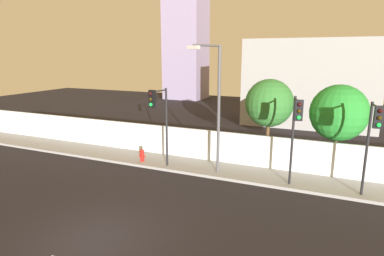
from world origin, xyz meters
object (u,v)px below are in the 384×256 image
at_px(street_lamp_curbside, 215,99).
at_px(roadside_tree_leftmost, 269,103).
at_px(traffic_light_center, 296,124).
at_px(roadside_tree_midleft, 339,113).
at_px(traffic_light_left, 373,131).
at_px(traffic_light_right, 159,111).
at_px(fire_hydrant, 142,155).

distance_m(street_lamp_curbside, roadside_tree_leftmost, 3.79).
xyz_separation_m(traffic_light_center, roadside_tree_midleft, (1.78, 3.66, 0.01)).
bearing_deg(roadside_tree_midleft, traffic_light_center, -115.98).
height_order(traffic_light_left, traffic_light_center, traffic_light_center).
bearing_deg(traffic_light_center, street_lamp_curbside, 171.57).
xyz_separation_m(traffic_light_left, street_lamp_curbside, (-7.13, 0.56, 0.88)).
distance_m(traffic_light_right, street_lamp_curbside, 3.13).
bearing_deg(roadside_tree_midleft, street_lamp_curbside, -152.35).
xyz_separation_m(traffic_light_center, traffic_light_right, (-7.04, 0.05, 0.06)).
relative_size(traffic_light_right, fire_hydrant, 5.96).
relative_size(roadside_tree_leftmost, roadside_tree_midleft, 1.04).
height_order(traffic_light_right, roadside_tree_leftmost, roadside_tree_leftmost).
bearing_deg(traffic_light_left, roadside_tree_midleft, 109.71).
distance_m(fire_hydrant, roadside_tree_midleft, 11.18).
bearing_deg(roadside_tree_midleft, traffic_light_right, -157.79).
height_order(traffic_light_left, fire_hydrant, traffic_light_left).
xyz_separation_m(traffic_light_right, fire_hydrant, (-1.61, 0.72, -2.85)).
height_order(street_lamp_curbside, roadside_tree_midleft, street_lamp_curbside).
distance_m(traffic_light_left, traffic_light_right, 10.12).
height_order(traffic_light_left, roadside_tree_leftmost, roadside_tree_leftmost).
bearing_deg(street_lamp_curbside, traffic_light_center, -8.43).
xyz_separation_m(fire_hydrant, roadside_tree_midleft, (10.43, 2.88, 2.80)).
bearing_deg(street_lamp_curbside, traffic_light_left, -4.52).
relative_size(traffic_light_left, traffic_light_right, 0.96).
xyz_separation_m(traffic_light_left, traffic_light_center, (-3.08, -0.04, 0.06)).
relative_size(traffic_light_left, fire_hydrant, 5.73).
height_order(traffic_light_center, traffic_light_right, traffic_light_right).
height_order(traffic_light_center, street_lamp_curbside, street_lamp_curbside).
relative_size(traffic_light_center, fire_hydrant, 5.84).
bearing_deg(traffic_light_left, roadside_tree_leftmost, 143.82).
relative_size(traffic_light_center, roadside_tree_midleft, 0.89).
bearing_deg(traffic_light_center, roadside_tree_leftmost, 117.10).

